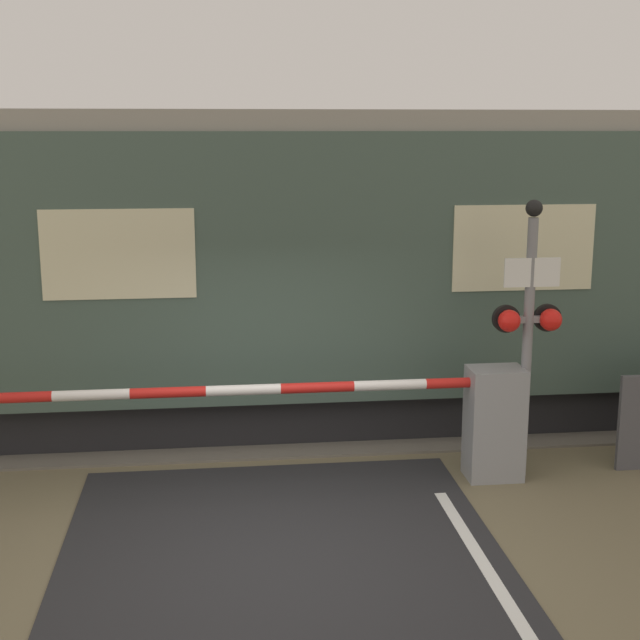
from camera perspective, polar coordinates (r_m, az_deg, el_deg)
The scene contains 5 objects.
ground_plane at distance 8.48m, azimuth -2.53°, elevation -14.34°, with size 80.00×80.00×0.00m, color #6B6047.
track_bed at distance 12.00m, azimuth -3.87°, elevation -6.10°, with size 36.00×3.20×0.13m.
train at distance 12.06m, azimuth 10.67°, elevation 3.67°, with size 16.96×2.74×3.99m.
crossing_barrier at distance 9.80m, azimuth 7.83°, elevation -6.18°, with size 6.65×0.44×1.25m.
signal_post at distance 9.80m, azimuth 13.21°, elevation -0.15°, with size 0.76×0.26×3.06m.
Camera 1 is at (-0.52, -7.57, 3.79)m, focal length 50.00 mm.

